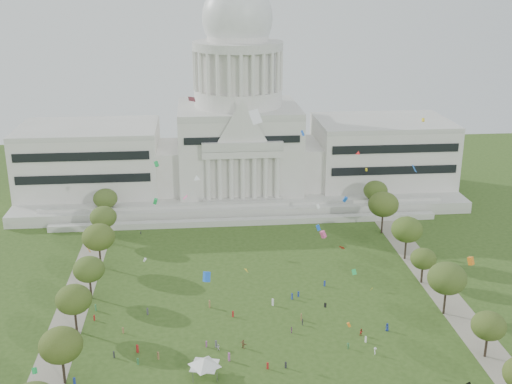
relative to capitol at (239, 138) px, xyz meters
The scene contains 27 objects.
ground 115.76m from the capitol, 90.00° to the right, with size 400.00×400.00×0.00m, color #314B19.
capitol is the anchor object (origin of this frame).
path_left 98.93m from the capitol, 119.87° to the right, with size 8.00×160.00×0.04m, color gray.
path_right 98.93m from the capitol, 60.13° to the right, with size 8.00×160.00×0.04m, color gray.
row_tree_l_1 125.32m from the capitol, 110.71° to the right, with size 8.86×8.86×12.59m.
row_tree_r_1 125.12m from the capitol, 68.16° to the right, with size 7.58×7.58×10.78m.
row_tree_l_2 107.19m from the capitol, 115.07° to the right, with size 8.42×8.42×11.97m.
row_tree_r_2 106.56m from the capitol, 65.33° to the right, with size 9.55×9.55×13.58m.
row_tree_l_3 92.14m from the capitol, 118.96° to the right, with size 8.12×8.12×11.55m.
row_tree_r_3 91.98m from the capitol, 60.70° to the right, with size 7.01×7.01×9.98m.
row_tree_l_4 76.50m from the capitol, 125.78° to the right, with size 9.29×9.29×13.21m.
row_tree_r_4 78.81m from the capitol, 54.84° to the right, with size 9.19×9.19×13.06m.
row_tree_l_5 63.64m from the capitol, 136.72° to the right, with size 8.33×8.33×11.85m.
row_tree_r_5 62.67m from the capitol, 44.94° to the right, with size 9.82×9.82×13.96m.
row_tree_l_6 54.69m from the capitol, 152.45° to the right, with size 8.19×8.19×11.64m.
row_tree_r_6 54.32m from the capitol, 28.99° to the right, with size 8.42×8.42×11.97m.
event_tent 118.98m from the capitol, 97.50° to the right, with size 9.03×9.03×4.16m.
person_0 108.60m from the capitol, 74.83° to the right, with size 0.97×0.63×1.99m, color navy.
person_2 108.54m from the capitol, 78.46° to the right, with size 0.85×0.52×1.74m, color #B21E1E.
person_3 112.85m from the capitol, 81.24° to the right, with size 0.98×0.51×1.52m, color #33723F.
person_4 103.90m from the capitol, 87.03° to the right, with size 0.90×0.49×1.53m, color #994C8C.
person_5 109.22m from the capitol, 93.48° to the right, with size 1.86×0.73×2.00m, color olive.
person_8 110.10m from the capitol, 96.47° to the right, with size 0.70×0.43×1.44m, color silver.
person_9 116.47m from the capitol, 78.74° to the right, with size 1.13×0.58×1.75m, color silver.
person_10 100.99m from the capitol, 85.12° to the right, with size 0.98×0.53×1.67m, color #4C4C51.
distant_crowd 102.62m from the capitol, 98.18° to the right, with size 64.01×39.00×1.94m.
kite_swarm 104.29m from the capitol, 88.39° to the right, with size 80.20×105.94×59.40m.
Camera 1 is at (-15.48, -118.51, 79.62)m, focal length 45.00 mm.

